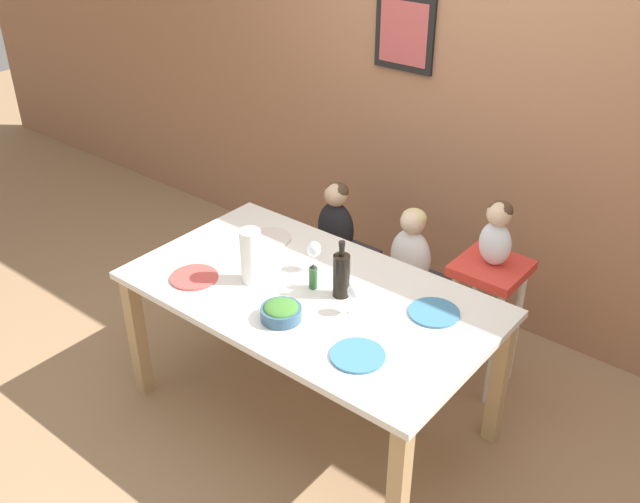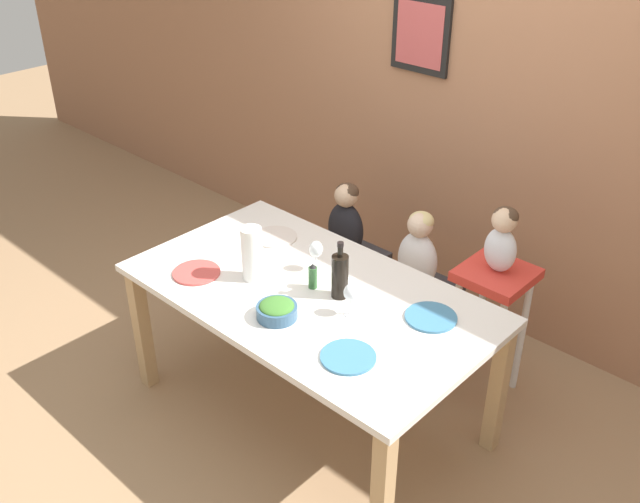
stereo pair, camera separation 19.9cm
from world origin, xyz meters
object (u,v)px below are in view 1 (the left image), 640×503
(wine_glass_far, at_px, (314,250))
(dinner_plate_front_right, at_px, (358,355))
(paper_towel_roll, at_px, (251,256))
(salad_bowl_large, at_px, (281,311))
(wine_glass_near, at_px, (355,292))
(dinner_plate_back_left, at_px, (269,239))
(person_baby_right, at_px, (497,230))
(person_child_center, at_px, (411,248))
(dinner_plate_back_right, at_px, (434,313))
(chair_far_center, at_px, (408,293))
(dinner_plate_front_left, at_px, (194,277))
(wine_bottle, at_px, (341,274))
(chair_right_highchair, at_px, (488,292))
(person_child_left, at_px, (336,220))

(wine_glass_far, xyz_separation_m, dinner_plate_front_right, (0.57, -0.41, -0.11))
(paper_towel_roll, relative_size, salad_bowl_large, 1.48)
(wine_glass_near, xyz_separation_m, dinner_plate_back_left, (-0.75, 0.25, -0.11))
(person_baby_right, height_order, wine_glass_near, person_baby_right)
(person_child_center, relative_size, person_baby_right, 1.33)
(dinner_plate_back_left, bearing_deg, paper_towel_roll, -59.16)
(paper_towel_roll, xyz_separation_m, dinner_plate_back_right, (0.82, 0.31, -0.13))
(chair_far_center, relative_size, dinner_plate_back_right, 1.91)
(chair_far_center, distance_m, person_child_center, 0.30)
(wine_glass_near, relative_size, dinner_plate_front_left, 0.68)
(dinner_plate_back_right, xyz_separation_m, dinner_plate_front_right, (-0.09, -0.46, 0.00))
(person_child_center, xyz_separation_m, wine_bottle, (0.06, -0.71, 0.20))
(wine_glass_near, xyz_separation_m, dinner_plate_back_right, (0.28, 0.22, -0.11))
(chair_far_center, height_order, chair_right_highchair, chair_right_highchair)
(person_baby_right, relative_size, dinner_plate_back_left, 1.48)
(dinner_plate_back_left, bearing_deg, dinner_plate_back_right, -1.92)
(chair_far_center, bearing_deg, wine_glass_far, -105.68)
(dinner_plate_back_left, bearing_deg, person_child_center, 44.26)
(wine_glass_near, relative_size, salad_bowl_large, 0.86)
(wine_bottle, xyz_separation_m, salad_bowl_large, (-0.09, -0.31, -0.07))
(paper_towel_roll, relative_size, dinner_plate_back_left, 1.17)
(chair_far_center, height_order, wine_bottle, wine_bottle)
(person_child_center, relative_size, dinner_plate_back_right, 1.97)
(person_baby_right, relative_size, dinner_plate_front_right, 1.48)
(person_child_left, bearing_deg, wine_bottle, -50.72)
(paper_towel_roll, distance_m, wine_glass_near, 0.55)
(chair_right_highchair, distance_m, dinner_plate_back_left, 1.17)
(wine_bottle, distance_m, dinner_plate_front_left, 0.73)
(chair_far_center, distance_m, person_baby_right, 0.74)
(person_baby_right, bearing_deg, paper_towel_roll, -132.86)
(chair_far_center, xyz_separation_m, person_child_center, (0.00, 0.00, 0.30))
(chair_far_center, relative_size, wine_glass_far, 2.80)
(person_child_center, bearing_deg, person_baby_right, 0.05)
(person_child_left, distance_m, wine_glass_near, 1.08)
(chair_right_highchair, bearing_deg, paper_towel_roll, -132.90)
(chair_right_highchair, distance_m, dinner_plate_front_right, 1.05)
(chair_far_center, xyz_separation_m, dinner_plate_back_right, (0.48, -0.57, 0.39))
(person_child_left, xyz_separation_m, wine_glass_near, (0.72, -0.79, 0.20))
(chair_right_highchair, relative_size, dinner_plate_front_right, 3.23)
(person_baby_right, height_order, wine_glass_far, person_baby_right)
(wine_glass_near, height_order, dinner_plate_front_left, wine_glass_near)
(wine_bottle, bearing_deg, paper_towel_roll, -157.67)
(salad_bowl_large, relative_size, dinner_plate_front_left, 0.79)
(paper_towel_roll, bearing_deg, wine_glass_far, 57.06)
(wine_glass_far, xyz_separation_m, dinner_plate_back_left, (-0.38, 0.08, -0.11))
(dinner_plate_back_right, bearing_deg, wine_glass_near, -141.87)
(dinner_plate_back_left, height_order, dinner_plate_back_right, same)
(chair_far_center, xyz_separation_m, paper_towel_roll, (-0.34, -0.88, 0.52))
(salad_bowl_large, bearing_deg, dinner_plate_back_right, 42.21)
(wine_glass_near, bearing_deg, dinner_plate_back_left, 161.22)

